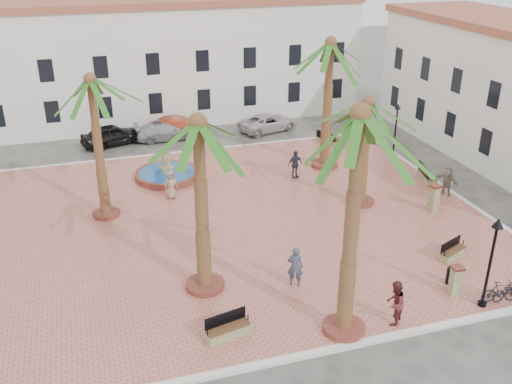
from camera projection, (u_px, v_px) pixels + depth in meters
ground at (238, 221)px, 30.48m from camera, size 120.00×120.00×0.00m
plaza at (238, 220)px, 30.45m from camera, size 26.00×22.00×0.15m
kerb_n at (196, 151)px, 40.00m from camera, size 26.30×0.30×0.16m
kerb_s at (319, 352)px, 20.90m from camera, size 26.30×0.30×0.16m
kerb_e at (448, 190)px, 33.96m from camera, size 0.30×22.30×0.16m
building_north at (170, 59)px, 45.85m from camera, size 30.40×7.40×9.50m
fountain at (167, 173)px, 35.40m from camera, size 4.02×4.02×2.08m
palm_nw at (92, 95)px, 28.05m from camera, size 4.68×4.68×7.77m
palm_sw at (199, 144)px, 21.86m from camera, size 5.42×5.42×7.81m
palm_s at (358, 140)px, 18.72m from camera, size 5.27×5.27×9.02m
palm_e at (367, 116)px, 30.09m from camera, size 4.97×4.97×6.21m
palm_ne at (330, 58)px, 34.36m from camera, size 5.59×5.59×8.33m
bench_s at (228, 331)px, 21.50m from camera, size 1.89×0.94×0.96m
bench_se at (453, 253)px, 26.76m from camera, size 1.69×1.08×0.86m
bench_e at (426, 177)px, 34.87m from camera, size 1.10×2.10×1.06m
bench_ne at (327, 141)px, 40.92m from camera, size 1.35×1.88×0.97m
lamppost_s at (493, 248)px, 22.28m from camera, size 0.44×0.44×4.02m
lamppost_e at (396, 122)px, 37.48m from camera, size 0.41×0.41×3.80m
bollard_se at (455, 280)px, 23.83m from camera, size 0.53×0.53×1.36m
bollard_n at (206, 143)px, 39.31m from camera, size 0.55×0.55×1.37m
bollard_e at (434, 197)px, 30.98m from camera, size 0.65×0.65×1.56m
litter_bin at (451, 276)px, 24.71m from camera, size 0.39×0.39×0.75m
cyclist_a at (295, 267)px, 24.37m from camera, size 0.80×0.68×1.86m
bicycle_a at (510, 290)px, 23.58m from camera, size 1.78×0.66×0.93m
cyclist_b at (395, 303)px, 21.99m from camera, size 1.14×1.14×1.86m
bicycle_b at (501, 292)px, 23.44m from camera, size 1.70×0.78×0.99m
pedestrian_fountain_a at (171, 185)px, 32.45m from camera, size 0.93×0.74×1.65m
pedestrian_fountain_b at (295, 164)px, 35.20m from camera, size 1.10×0.66×1.76m
pedestrian_north at (201, 167)px, 34.47m from camera, size 1.15×1.45×1.96m
pedestrian_east at (447, 181)px, 32.91m from camera, size 1.11×1.69×1.74m
car_black at (113, 135)px, 41.10m from camera, size 4.82×3.09×1.53m
car_red at (179, 127)px, 42.78m from camera, size 4.70×2.29×1.49m
car_silver at (167, 131)px, 42.22m from camera, size 4.71×1.99×1.36m
car_white at (268, 123)px, 44.09m from camera, size 5.13×3.39×1.31m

